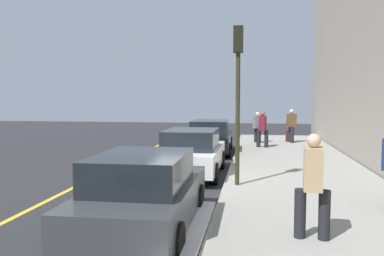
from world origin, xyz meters
name	(u,v)px	position (x,y,z in m)	size (l,w,h in m)	color
ground_plane	(193,181)	(0.00, 0.00, 0.00)	(56.00, 56.00, 0.00)	#28282B
sidewalk	(305,182)	(0.00, -3.30, 0.07)	(28.00, 4.60, 0.15)	gray
lane_stripe_centre	(94,178)	(0.00, 3.20, 0.00)	(28.00, 0.14, 0.01)	gold
snow_bank_curb	(186,241)	(-5.40, -0.70, 0.11)	(4.46, 0.56, 0.22)	white
parked_car_charcoal	(144,193)	(-4.77, 0.21, 0.76)	(4.32, 1.93, 1.51)	black
parked_car_white	(192,152)	(0.85, 0.17, 0.76)	(4.23, 1.90, 1.51)	black
parked_car_black	(210,137)	(6.14, 0.14, 0.76)	(4.42, 1.98, 1.51)	black
pedestrian_brown_coat	(291,125)	(9.88, -3.79, 1.09)	(0.58, 0.51, 1.77)	black
pedestrian_tan_coat	(313,183)	(-5.05, -2.80, 1.10)	(0.51, 0.59, 1.79)	black
pedestrian_burgundy_coat	(263,128)	(7.56, -2.23, 1.07)	(0.52, 0.56, 1.73)	black
pedestrian_grey_coat	(258,126)	(9.50, -2.01, 1.02)	(0.49, 0.52, 1.63)	black
traffic_light_pole	(238,78)	(-1.01, -1.37, 3.06)	(0.35, 0.26, 4.29)	#2D2D19
rolling_suitcase	(288,136)	(10.34, -3.65, 0.45)	(0.34, 0.22, 0.95)	#471E19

